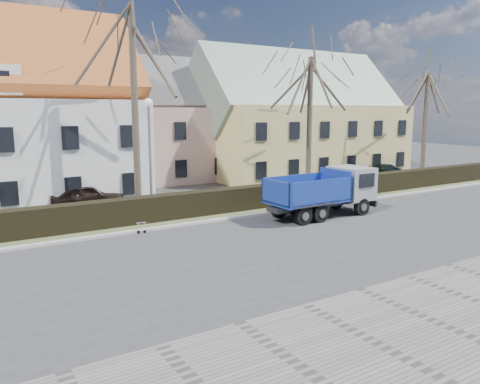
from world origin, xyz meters
TOP-DOWN VIEW (x-y plane):
  - ground at (0.00, 0.00)m, footprint 120.00×120.00m
  - sidewalk_near at (0.00, -8.50)m, footprint 80.00×5.00m
  - curb_far at (0.00, 4.60)m, footprint 80.00×0.30m
  - grass_strip at (0.00, 6.20)m, footprint 80.00×3.00m
  - hedge at (0.00, 6.00)m, footprint 60.00×0.90m
  - building_pink at (4.00, 20.00)m, footprint 10.80×8.80m
  - building_yellow at (16.00, 17.00)m, footprint 18.80×10.80m
  - tree_1 at (-2.00, 8.50)m, footprint 9.20×9.20m
  - tree_2 at (10.00, 8.50)m, footprint 8.00×8.00m
  - tree_3 at (22.00, 8.50)m, footprint 7.60×7.60m
  - dump_truck at (5.82, 2.64)m, footprint 6.56×2.55m
  - streetlight at (-1.81, 7.00)m, footprint 0.49×0.49m
  - cart_frame at (-3.55, 4.35)m, footprint 0.71×0.50m
  - parked_car_a at (-4.07, 11.38)m, footprint 4.32×1.98m
  - parked_car_b at (21.04, 11.31)m, footprint 4.09×2.50m

SIDE VIEW (x-z plane):
  - ground at x=0.00m, z-range 0.00..0.00m
  - sidewalk_near at x=0.00m, z-range 0.00..0.08m
  - grass_strip at x=0.00m, z-range 0.00..0.10m
  - curb_far at x=0.00m, z-range 0.00..0.12m
  - cart_frame at x=-3.55m, z-range 0.00..0.59m
  - parked_car_b at x=21.04m, z-range 0.00..1.11m
  - hedge at x=0.00m, z-range 0.00..1.30m
  - parked_car_a at x=-4.07m, z-range 0.00..1.43m
  - dump_truck at x=5.82m, z-range 0.00..2.61m
  - streetlight at x=-1.81m, z-range 0.00..6.27m
  - building_pink at x=4.00m, z-range 0.00..8.00m
  - building_yellow at x=16.00m, z-range 0.00..8.50m
  - tree_3 at x=22.00m, z-range 0.00..10.45m
  - tree_2 at x=10.00m, z-range 0.00..11.00m
  - tree_1 at x=-2.00m, z-range 0.00..12.65m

